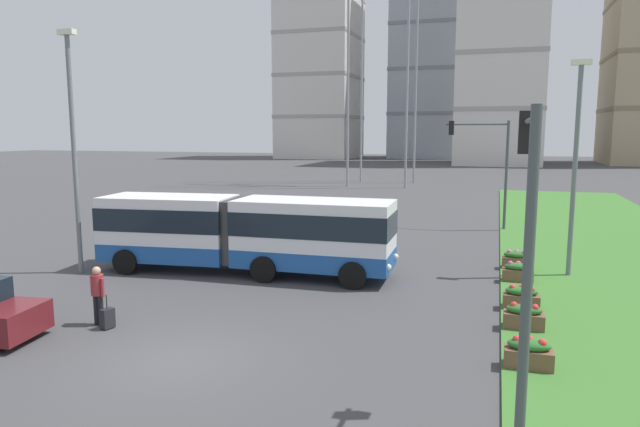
% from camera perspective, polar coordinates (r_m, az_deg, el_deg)
% --- Properties ---
extents(ground_plane, '(260.00, 260.00, 0.00)m').
position_cam_1_polar(ground_plane, '(14.76, -13.95, -14.21)').
color(ground_plane, '#424244').
extents(articulated_bus, '(11.99, 3.46, 3.00)m').
position_cam_1_polar(articulated_bus, '(22.54, -7.63, -1.86)').
color(articulated_bus, white).
rests_on(articulated_bus, ground).
extents(pedestrian_crossing, '(0.56, 0.36, 1.74)m').
position_cam_1_polar(pedestrian_crossing, '(17.70, -21.51, -7.32)').
color(pedestrian_crossing, black).
rests_on(pedestrian_crossing, ground).
extents(rolling_suitcase, '(0.33, 0.41, 0.97)m').
position_cam_1_polar(rolling_suitcase, '(17.47, -20.64, -9.84)').
color(rolling_suitcase, '#232328').
rests_on(rolling_suitcase, ground).
extents(flower_planter_0, '(1.10, 0.56, 0.74)m').
position_cam_1_polar(flower_planter_0, '(14.55, 20.30, -13.02)').
color(flower_planter_0, brown).
rests_on(flower_planter_0, grass_median).
extents(flower_planter_1, '(1.10, 0.56, 0.74)m').
position_cam_1_polar(flower_planter_1, '(17.20, 19.86, -9.70)').
color(flower_planter_1, brown).
rests_on(flower_planter_1, grass_median).
extents(flower_planter_2, '(1.10, 0.56, 0.74)m').
position_cam_1_polar(flower_planter_2, '(19.04, 19.63, -7.95)').
color(flower_planter_2, brown).
rests_on(flower_planter_2, grass_median).
extents(flower_planter_3, '(1.10, 0.56, 0.74)m').
position_cam_1_polar(flower_planter_3, '(22.37, 19.32, -5.55)').
color(flower_planter_3, brown).
rests_on(flower_planter_3, grass_median).
extents(flower_planter_4, '(1.10, 0.56, 0.74)m').
position_cam_1_polar(flower_planter_4, '(24.47, 19.17, -4.39)').
color(flower_planter_4, brown).
rests_on(flower_planter_4, grass_median).
extents(traffic_light_far_right, '(3.49, 0.28, 6.20)m').
position_cam_1_polar(traffic_light_far_right, '(33.62, 16.48, 5.59)').
color(traffic_light_far_right, '#474C51').
rests_on(traffic_light_far_right, ground).
extents(traffic_light_near_right, '(0.28, 3.18, 5.96)m').
position_cam_1_polar(traffic_light_near_right, '(9.71, 20.11, -1.22)').
color(traffic_light_near_right, '#474C51').
rests_on(traffic_light_near_right, ground).
extents(streetlight_left, '(0.70, 0.28, 9.41)m').
position_cam_1_polar(streetlight_left, '(24.08, -23.60, 6.54)').
color(streetlight_left, slate).
rests_on(streetlight_left, ground).
extents(streetlight_median, '(0.70, 0.28, 8.22)m').
position_cam_1_polar(streetlight_median, '(23.46, 24.35, 4.99)').
color(streetlight_median, slate).
rests_on(streetlight_median, ground).
extents(apartment_tower_west, '(15.60, 17.33, 42.13)m').
position_cam_1_polar(apartment_tower_west, '(125.44, 0.02, 15.32)').
color(apartment_tower_west, silver).
rests_on(apartment_tower_west, ground).
extents(apartment_tower_westcentre, '(14.96, 14.87, 45.27)m').
position_cam_1_polar(apartment_tower_westcentre, '(127.23, 10.89, 15.79)').
color(apartment_tower_westcentre, '#9EA3AD').
rests_on(apartment_tower_westcentre, ground).
extents(apartment_tower_centre, '(14.29, 19.72, 44.71)m').
position_cam_1_polar(apartment_tower_centre, '(106.52, 17.90, 16.91)').
color(apartment_tower_centre, silver).
rests_on(apartment_tower_centre, ground).
extents(transmission_pylon, '(9.00, 6.24, 33.66)m').
position_cam_1_polar(transmission_pylon, '(62.00, 6.50, 19.99)').
color(transmission_pylon, gray).
rests_on(transmission_pylon, ground).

